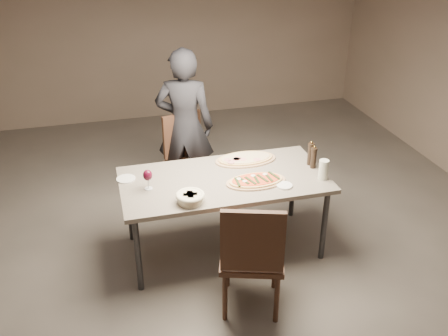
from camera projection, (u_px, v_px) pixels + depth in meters
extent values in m
plane|color=#5C554F|center=(224.00, 248.00, 4.70)|extent=(7.00, 7.00, 0.00)
plane|color=gray|center=(161.00, 22.00, 7.05)|extent=(6.00, 0.00, 6.00)
cube|color=gray|center=(224.00, 180.00, 4.36)|extent=(1.80, 0.90, 0.04)
cylinder|color=#333335|center=(138.00, 255.00, 4.04)|extent=(0.05, 0.05, 0.71)
cylinder|color=#333335|center=(324.00, 225.00, 4.41)|extent=(0.05, 0.05, 0.71)
cylinder|color=#333335|center=(129.00, 207.00, 4.67)|extent=(0.05, 0.05, 0.71)
cylinder|color=#333335|center=(293.00, 185.00, 5.04)|extent=(0.05, 0.05, 0.71)
ellipsoid|color=white|center=(265.00, 174.00, 4.34)|extent=(0.05, 0.05, 0.01)
ellipsoid|color=white|center=(253.00, 175.00, 4.32)|extent=(0.05, 0.05, 0.01)
ellipsoid|color=white|center=(245.00, 181.00, 4.23)|extent=(0.05, 0.05, 0.01)
ellipsoid|color=white|center=(239.00, 178.00, 4.27)|extent=(0.05, 0.05, 0.01)
cube|color=#233416|center=(237.00, 182.00, 4.22)|extent=(0.03, 0.15, 0.01)
cube|color=#233416|center=(243.00, 180.00, 4.24)|extent=(0.07, 0.15, 0.01)
cube|color=#233416|center=(250.00, 181.00, 4.24)|extent=(0.07, 0.15, 0.01)
cube|color=#233416|center=(256.00, 179.00, 4.26)|extent=(0.03, 0.15, 0.01)
cube|color=#233416|center=(263.00, 178.00, 4.28)|extent=(0.07, 0.15, 0.01)
cube|color=#233416|center=(269.00, 177.00, 4.29)|extent=(0.04, 0.15, 0.01)
cube|color=#233416|center=(274.00, 175.00, 4.32)|extent=(0.06, 0.15, 0.01)
cylinder|color=pink|center=(243.00, 159.00, 4.60)|extent=(0.07, 0.07, 0.00)
cylinder|color=pink|center=(236.00, 159.00, 4.61)|extent=(0.07, 0.07, 0.00)
cylinder|color=pink|center=(238.00, 158.00, 4.62)|extent=(0.07, 0.07, 0.00)
cylinder|color=pink|center=(257.00, 160.00, 4.60)|extent=(0.07, 0.07, 0.00)
cylinder|color=pink|center=(236.00, 160.00, 4.60)|extent=(0.07, 0.07, 0.00)
cylinder|color=pink|center=(227.00, 160.00, 4.59)|extent=(0.07, 0.07, 0.00)
cylinder|color=pink|center=(231.00, 162.00, 4.55)|extent=(0.07, 0.07, 0.00)
cylinder|color=#EEE6C1|center=(190.00, 198.00, 3.98)|extent=(0.20, 0.20, 0.08)
torus|color=#EEE6C1|center=(190.00, 195.00, 3.97)|extent=(0.23, 0.23, 0.04)
cube|color=#A76A44|center=(194.00, 196.00, 3.98)|extent=(0.07, 0.06, 0.04)
cube|color=#A76A44|center=(190.00, 195.00, 4.00)|extent=(0.06, 0.07, 0.04)
cube|color=#A76A44|center=(187.00, 197.00, 3.97)|extent=(0.07, 0.06, 0.04)
cube|color=#A76A44|center=(191.00, 198.00, 3.95)|extent=(0.06, 0.07, 0.04)
cylinder|color=white|center=(284.00, 186.00, 4.22)|extent=(0.14, 0.14, 0.02)
cylinder|color=#A9AF40|center=(284.00, 185.00, 4.22)|extent=(0.09, 0.09, 0.00)
cylinder|color=black|center=(310.00, 155.00, 4.54)|extent=(0.05, 0.05, 0.19)
cylinder|color=black|center=(311.00, 145.00, 4.49)|extent=(0.06, 0.06, 0.02)
sphere|color=gold|center=(312.00, 142.00, 4.48)|extent=(0.02, 0.02, 0.02)
cylinder|color=black|center=(313.00, 159.00, 4.49)|extent=(0.05, 0.05, 0.18)
cylinder|color=black|center=(314.00, 149.00, 4.44)|extent=(0.06, 0.06, 0.02)
sphere|color=gold|center=(315.00, 147.00, 4.43)|extent=(0.02, 0.02, 0.02)
cylinder|color=silver|center=(323.00, 170.00, 4.31)|extent=(0.08, 0.08, 0.18)
cylinder|color=silver|center=(149.00, 189.00, 4.19)|extent=(0.07, 0.07, 0.01)
cylinder|color=silver|center=(148.00, 184.00, 4.17)|extent=(0.01, 0.01, 0.08)
ellipsoid|color=#460A1E|center=(148.00, 175.00, 4.13)|extent=(0.08, 0.08, 0.10)
cylinder|color=white|center=(126.00, 179.00, 4.33)|extent=(0.16, 0.16, 0.01)
cube|color=#41281B|center=(252.00, 256.00, 3.84)|extent=(0.60, 0.60, 0.04)
cylinder|color=#41281B|center=(225.00, 297.00, 3.79)|extent=(0.04, 0.04, 0.45)
cylinder|color=#41281B|center=(277.00, 299.00, 3.77)|extent=(0.04, 0.04, 0.45)
cylinder|color=#41281B|center=(227.00, 264.00, 4.14)|extent=(0.04, 0.04, 0.45)
cylinder|color=#41281B|center=(275.00, 266.00, 4.12)|extent=(0.04, 0.04, 0.45)
cube|color=#41281B|center=(253.00, 242.00, 3.51)|extent=(0.45, 0.18, 0.50)
cube|color=#41281B|center=(192.00, 166.00, 5.23)|extent=(0.57, 0.57, 0.04)
cylinder|color=#41281B|center=(199.00, 173.00, 5.56)|extent=(0.04, 0.04, 0.42)
cylinder|color=#41281B|center=(169.00, 182.00, 5.39)|extent=(0.04, 0.04, 0.42)
cylinder|color=#41281B|center=(217.00, 188.00, 5.29)|extent=(0.04, 0.04, 0.42)
cylinder|color=#41281B|center=(186.00, 197.00, 5.11)|extent=(0.04, 0.04, 0.42)
cube|color=#41281B|center=(182.00, 134.00, 5.25)|extent=(0.43, 0.17, 0.48)
imported|color=black|center=(185.00, 126.00, 5.19)|extent=(0.70, 0.57, 1.65)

